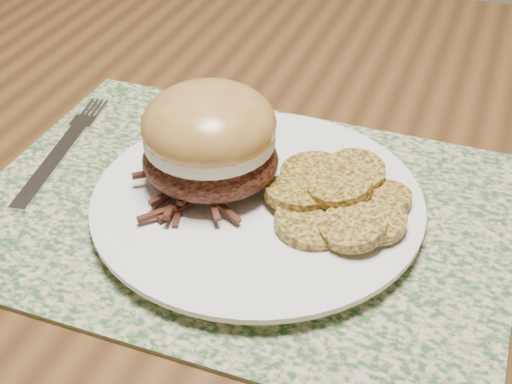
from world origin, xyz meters
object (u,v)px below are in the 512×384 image
(dining_table, at_px, (260,212))
(pork_sandwich, at_px, (210,139))
(fork, at_px, (63,148))
(dinner_plate, at_px, (257,204))

(dining_table, bearing_deg, pork_sandwich, -96.44)
(pork_sandwich, xyz_separation_m, fork, (-0.16, 0.02, -0.06))
(dinner_plate, bearing_deg, fork, 173.39)
(dining_table, bearing_deg, dinner_plate, -71.20)
(pork_sandwich, bearing_deg, fork, 167.91)
(dinner_plate, xyz_separation_m, fork, (-0.21, 0.02, -0.01))
(dinner_plate, distance_m, pork_sandwich, 0.07)
(dining_table, bearing_deg, fork, -156.16)
(dinner_plate, bearing_deg, pork_sandwich, 171.68)
(dining_table, height_order, fork, fork)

